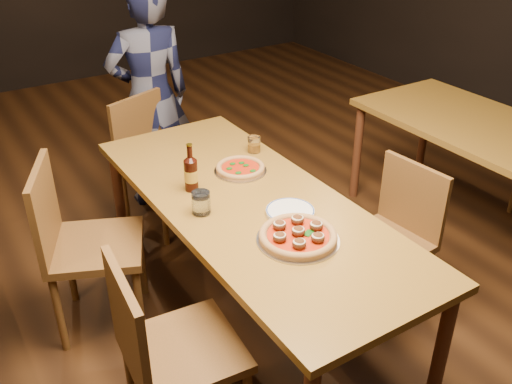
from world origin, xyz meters
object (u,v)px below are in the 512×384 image
chair_main_e (384,242)px  amber_glass (254,144)px  chair_main_nw (184,349)px  water_glass (201,203)px  table_right (511,147)px  diner (150,97)px  plate_stack (290,212)px  table_main (250,213)px  chair_end (162,163)px  pizza_margherita (240,168)px  pizza_meatball (298,235)px  beer_bottle (191,174)px  chair_main_sw (96,245)px

chair_main_e → amber_glass: bearing=-159.7°
chair_main_nw → water_glass: chair_main_nw is taller
table_right → chair_main_e: size_ratio=2.31×
chair_main_nw → diner: bearing=-15.1°
plate_stack → table_main: bearing=114.0°
chair_main_e → table_right: bearing=89.0°
chair_main_e → chair_end: chair_end is taller
pizza_margherita → plate_stack: bearing=-93.1°
pizza_meatball → diner: (0.14, 1.88, 0.00)m
chair_main_e → chair_end: bearing=-161.7°
beer_bottle → diner: diner is taller
chair_end → pizza_margherita: chair_end is taller
table_main → chair_end: bearing=88.6°
table_main → plate_stack: 0.23m
chair_main_sw → plate_stack: 1.00m
amber_glass → diner: diner is taller
pizza_margherita → water_glass: 0.44m
chair_main_sw → water_glass: bearing=-111.5°
amber_glass → diner: 1.06m
pizza_meatball → chair_main_nw: bearing=-175.6°
table_right → plate_stack: plate_stack is taller
table_main → chair_main_e: chair_main_e is taller
pizza_margherita → diner: diner is taller
plate_stack → diner: 1.69m
pizza_meatball → table_right: bearing=6.4°
table_right → chair_main_e: (-1.06, -0.08, -0.24)m
beer_bottle → amber_glass: 0.53m
chair_main_e → diner: bearing=-169.0°
pizza_margherita → diner: (0.02, 1.21, 0.01)m
table_main → chair_main_e: size_ratio=2.31×
pizza_meatball → diner: 1.88m
chair_main_sw → beer_bottle: 0.61m
chair_main_nw → diner: 2.07m
table_right → pizza_margherita: bearing=163.1°
chair_main_sw → chair_end: (0.67, 0.71, -0.03)m
chair_main_sw → water_glass: chair_main_sw is taller
table_main → table_right: bearing=-6.7°
chair_main_sw → chair_main_e: bearing=-95.0°
table_right → chair_end: 2.15m
pizza_meatball → water_glass: 0.48m
pizza_margherita → plate_stack: (-0.03, -0.48, -0.01)m
pizza_margherita → chair_main_e: bearing=-46.7°
chair_end → water_glass: (-0.27, -1.11, 0.35)m
chair_main_sw → chair_end: bearing=-19.7°
water_glass → chair_main_sw: bearing=134.8°
chair_main_nw → chair_main_e: chair_main_nw is taller
table_main → plate_stack: size_ratio=9.02×
beer_bottle → diner: 1.29m
chair_main_sw → diner: diner is taller
amber_glass → water_glass: bearing=-142.6°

